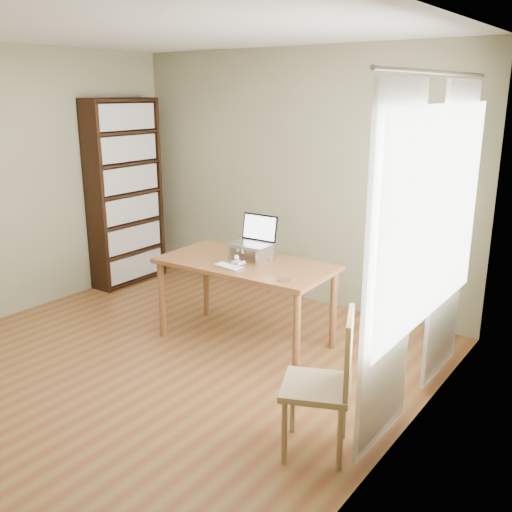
% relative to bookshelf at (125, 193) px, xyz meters
% --- Properties ---
extents(room, '(4.04, 4.54, 2.64)m').
position_rel_bookshelf_xyz_m(room, '(1.86, -1.54, 0.25)').
color(room, brown).
rests_on(room, ground).
extents(bookshelf, '(0.30, 0.90, 2.10)m').
position_rel_bookshelf_xyz_m(bookshelf, '(0.00, 0.00, 0.00)').
color(bookshelf, black).
rests_on(bookshelf, ground).
extents(curtains, '(0.03, 1.90, 2.25)m').
position_rel_bookshelf_xyz_m(curtains, '(3.75, -0.75, 0.12)').
color(curtains, white).
rests_on(curtains, ground).
extents(desk, '(1.55, 0.82, 0.75)m').
position_rel_bookshelf_xyz_m(desk, '(2.14, -0.57, -0.39)').
color(desk, brown).
rests_on(desk, ground).
extents(laptop_stand, '(0.32, 0.25, 0.13)m').
position_rel_bookshelf_xyz_m(laptop_stand, '(2.14, -0.49, -0.22)').
color(laptop_stand, silver).
rests_on(laptop_stand, desk).
extents(laptop, '(0.36, 0.30, 0.25)m').
position_rel_bookshelf_xyz_m(laptop, '(2.14, -0.43, -0.11)').
color(laptop, silver).
rests_on(laptop, laptop_stand).
extents(keyboard, '(0.28, 0.15, 0.02)m').
position_rel_bookshelf_xyz_m(keyboard, '(2.13, -0.79, -0.29)').
color(keyboard, silver).
rests_on(keyboard, desk).
extents(coaster, '(0.11, 0.11, 0.01)m').
position_rel_bookshelf_xyz_m(coaster, '(2.68, -0.79, -0.30)').
color(coaster, brown).
rests_on(coaster, desk).
extents(cat, '(0.24, 0.47, 0.14)m').
position_rel_bookshelf_xyz_m(cat, '(2.15, -0.46, -0.24)').
color(cat, '#453E36').
rests_on(cat, desk).
extents(chair, '(0.55, 0.54, 0.93)m').
position_rel_bookshelf_xyz_m(chair, '(3.53, -1.61, -0.55)').
color(chair, '#9F8156').
rests_on(chair, ground).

